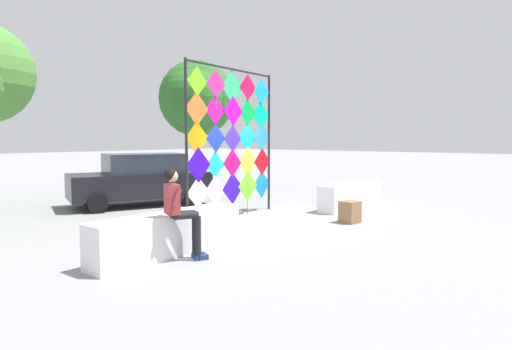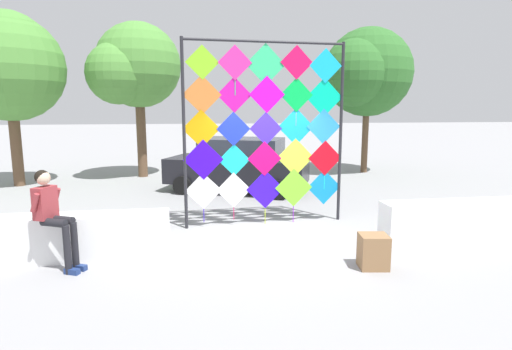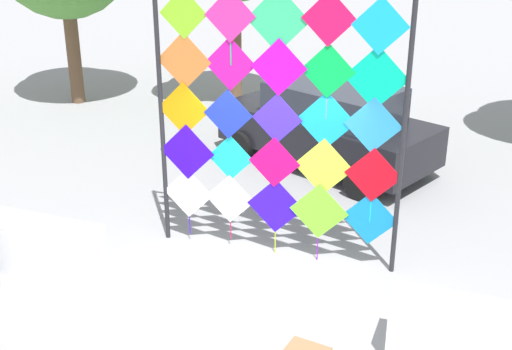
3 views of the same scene
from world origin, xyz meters
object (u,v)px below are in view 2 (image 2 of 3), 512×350
object	(u,v)px
seated_vendor	(53,211)
parked_car	(239,164)
tree_far_right	(363,74)
tree_palm_like	(133,68)
kite_display_rack	(266,125)
tree_broadleaf	(5,62)
cardboard_box_large	(373,251)

from	to	relation	value
seated_vendor	parked_car	bearing A→B (deg)	58.73
parked_car	tree_far_right	distance (m)	6.74
parked_car	tree_far_right	xyz separation A→B (m)	(5.22, 2.98, 3.05)
parked_car	tree_far_right	bearing A→B (deg)	29.70
tree_palm_like	tree_far_right	world-z (taller)	tree_far_right
kite_display_rack	tree_broadleaf	distance (m)	9.71
parked_car	tree_palm_like	world-z (taller)	tree_palm_like
kite_display_rack	tree_palm_like	size ratio (longest dim) A/B	0.73
seated_vendor	tree_far_right	bearing A→B (deg)	45.30
seated_vendor	tree_broadleaf	world-z (taller)	tree_broadleaf
tree_palm_like	cardboard_box_large	bearing A→B (deg)	-62.83
kite_display_rack	cardboard_box_large	size ratio (longest dim) A/B	7.41
cardboard_box_large	tree_broadleaf	distance (m)	12.95
cardboard_box_large	tree_palm_like	xyz separation A→B (m)	(-5.01, 9.75, 3.74)
cardboard_box_large	tree_broadleaf	size ratio (longest dim) A/B	0.10
kite_display_rack	seated_vendor	distance (m)	4.56
seated_vendor	tree_far_right	xyz separation A→B (m)	(8.83, 8.92, 2.92)
tree_palm_like	tree_broadleaf	bearing A→B (deg)	-163.95
seated_vendor	tree_palm_like	bearing A→B (deg)	89.30
seated_vendor	parked_car	distance (m)	6.96
cardboard_box_large	tree_palm_like	size ratio (longest dim) A/B	0.10
tree_palm_like	kite_display_rack	bearing A→B (deg)	-61.82
kite_display_rack	tree_palm_like	bearing A→B (deg)	118.18
tree_broadleaf	tree_palm_like	world-z (taller)	tree_palm_like
tree_far_right	tree_palm_like	bearing A→B (deg)	178.96
kite_display_rack	tree_palm_like	distance (m)	8.05
tree_far_right	cardboard_box_large	bearing A→B (deg)	-111.15
kite_display_rack	tree_broadleaf	world-z (taller)	tree_broadleaf
seated_vendor	tree_far_right	world-z (taller)	tree_far_right
parked_car	tree_far_right	world-z (taller)	tree_far_right
tree_palm_like	parked_car	bearing A→B (deg)	-41.86
cardboard_box_large	tree_palm_like	world-z (taller)	tree_palm_like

